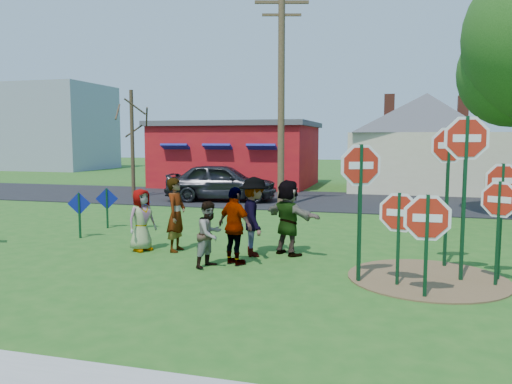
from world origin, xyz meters
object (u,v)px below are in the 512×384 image
at_px(stop_sign_a, 399,219).
at_px(stop_sign_c, 466,160).
at_px(stop_sign_d, 502,192).
at_px(suv, 222,182).
at_px(stop_sign_b, 448,161).
at_px(person_b, 176,215).
at_px(utility_pole, 281,94).
at_px(person_a, 142,220).

xyz_separation_m(stop_sign_a, stop_sign_c, (1.23, 0.68, 1.13)).
relative_size(stop_sign_d, suv, 0.49).
xyz_separation_m(stop_sign_b, person_b, (-6.43, -0.11, -1.44)).
relative_size(person_b, suv, 0.37).
height_order(stop_sign_b, suv, stop_sign_b).
bearing_deg(utility_pole, stop_sign_d, -55.33).
distance_m(stop_sign_c, stop_sign_d, 1.00).
bearing_deg(stop_sign_b, stop_sign_a, -132.15).
height_order(person_b, suv, person_b).
xyz_separation_m(stop_sign_c, person_b, (-6.64, 1.00, -1.51)).
bearing_deg(suv, person_b, -175.46).
relative_size(stop_sign_c, suv, 0.68).
relative_size(stop_sign_b, stop_sign_d, 1.30).
bearing_deg(stop_sign_a, stop_sign_d, 36.40).
bearing_deg(stop_sign_c, stop_sign_a, -156.88).
distance_m(person_b, suv, 10.27).
bearing_deg(stop_sign_c, stop_sign_b, 94.93).
distance_m(stop_sign_b, stop_sign_c, 1.12).
bearing_deg(utility_pole, person_b, -94.97).
relative_size(stop_sign_a, suv, 0.39).
bearing_deg(utility_pole, suv, 158.34).
bearing_deg(utility_pole, person_a, -100.31).
distance_m(stop_sign_d, suv, 14.48).
height_order(person_a, suv, suv).
height_order(person_b, utility_pole, utility_pole).
height_order(stop_sign_b, stop_sign_d, stop_sign_b).
relative_size(stop_sign_a, person_a, 1.23).
bearing_deg(stop_sign_d, utility_pole, 114.62).
relative_size(stop_sign_c, person_a, 2.17).
xyz_separation_m(stop_sign_a, suv, (-7.68, 11.69, -0.41)).
bearing_deg(person_b, stop_sign_d, -97.14).
bearing_deg(utility_pole, stop_sign_c, -59.08).
distance_m(stop_sign_b, utility_pole, 10.64).
relative_size(stop_sign_a, person_b, 1.05).
distance_m(person_b, utility_pole, 9.61).
bearing_deg(person_a, stop_sign_c, -68.86).
xyz_separation_m(stop_sign_d, utility_pole, (-6.60, 9.55, 2.90)).
relative_size(stop_sign_c, stop_sign_d, 1.38).
xyz_separation_m(person_b, suv, (-2.28, 10.02, -0.04)).
bearing_deg(stop_sign_c, suv, 123.29).
bearing_deg(person_b, stop_sign_c, -99.95).
relative_size(stop_sign_b, person_a, 2.04).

